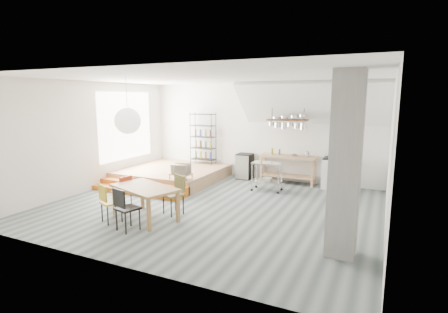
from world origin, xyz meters
The scene contains 26 objects.
floor centered at (0.00, 0.00, 0.00)m, with size 8.00×8.00×0.00m, color #4B5456.
wall_back centered at (0.00, 3.50, 1.60)m, with size 8.00×0.04×3.20m, color silver.
wall_left centered at (-4.00, 0.00, 1.60)m, with size 0.04×7.00×3.20m, color silver.
wall_right centered at (4.00, 0.00, 1.60)m, with size 0.04×7.00×3.20m, color silver.
ceiling centered at (0.00, 0.00, 3.20)m, with size 8.00×7.00×0.02m, color white.
slope_ceiling centered at (1.80, 2.90, 2.55)m, with size 4.40×1.80×0.15m, color white.
window_pane centered at (-3.98, 1.50, 1.80)m, with size 0.02×2.50×2.20m, color white.
platform centered at (-2.50, 2.00, 0.20)m, with size 3.00×3.00×0.40m, color #97724B.
step_lower centered at (-2.50, 0.05, 0.07)m, with size 3.00×0.35×0.13m, color #C36117.
step_upper centered at (-2.50, 0.40, 0.13)m, with size 3.00×0.35×0.27m, color #C36117.
concrete_column centered at (3.30, -1.50, 1.60)m, with size 0.50×0.50×3.20m, color gray.
kitchen_counter centered at (1.10, 3.15, 0.63)m, with size 1.80×0.60×0.91m.
stove centered at (2.50, 3.16, 0.48)m, with size 0.60×0.60×1.18m.
pot_rack centered at (1.13, 2.92, 1.98)m, with size 1.20×0.50×1.43m.
wire_shelving centered at (-2.00, 3.20, 1.33)m, with size 0.88×0.38×1.80m.
microwave_shelf centered at (-1.40, 0.75, 0.55)m, with size 0.60×0.40×0.16m.
paper_lantern centered at (-1.52, -1.28, 2.20)m, with size 0.60×0.60×0.60m, color white.
dining_table centered at (-0.96, -1.48, 0.67)m, with size 1.79×1.36×0.75m.
chair_mustard centered at (-1.53, -2.03, 0.52)m, with size 0.53×0.53×0.87m.
chair_black centered at (-0.87, -2.27, 0.55)m, with size 0.52×0.52×0.92m.
chair_olive centered at (-0.53, -0.87, 0.55)m, with size 0.55×0.55×0.92m.
chair_red centered at (-1.87, -1.14, 0.50)m, with size 0.45×0.45×0.84m.
rolling_cart centered at (0.78, 2.00, 0.55)m, with size 0.88×0.52×0.85m.
mini_fridge centered at (-0.40, 3.20, 0.43)m, with size 0.50×0.50×0.86m, color black.
microwave centered at (-1.40, 0.75, 0.70)m, with size 0.50×0.34×0.28m, color beige.
bowl centered at (1.32, 3.10, 0.94)m, with size 0.24×0.24×0.06m, color silver.
Camera 1 is at (3.91, -7.62, 2.74)m, focal length 28.00 mm.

